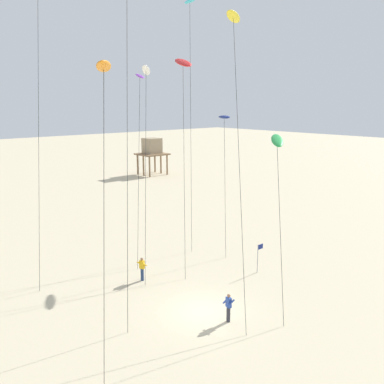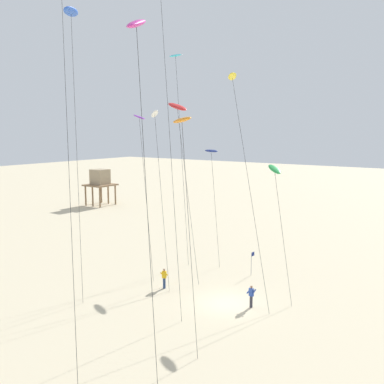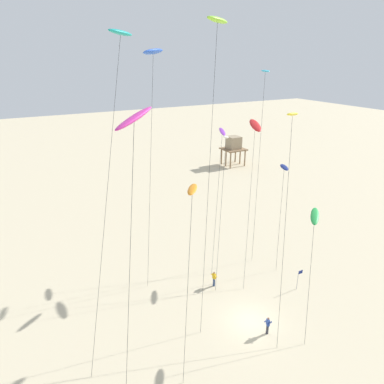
{
  "view_description": "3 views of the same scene",
  "coord_description": "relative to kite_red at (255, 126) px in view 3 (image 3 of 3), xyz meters",
  "views": [
    {
      "loc": [
        -15.17,
        -16.28,
        12.07
      ],
      "look_at": [
        2.07,
        3.36,
        6.37
      ],
      "focal_mm": 38.58,
      "sensor_mm": 36.0,
      "label": 1
    },
    {
      "loc": [
        -27.92,
        -16.08,
        13.02
      ],
      "look_at": [
        0.53,
        3.7,
        8.13
      ],
      "focal_mm": 41.77,
      "sensor_mm": 36.0,
      "label": 2
    },
    {
      "loc": [
        -16.21,
        -19.22,
        21.8
      ],
      "look_at": [
        -1.84,
        7.65,
        9.97
      ],
      "focal_mm": 32.76,
      "sensor_mm": 36.0,
      "label": 3
    }
  ],
  "objects": [
    {
      "name": "kite_flyer_middle",
      "position": [
        -6.36,
        -11.42,
        -14.16
      ],
      "size": [
        0.61,
        0.63,
        1.67
      ],
      "color": "#33333D",
      "rests_on": "ground"
    },
    {
      "name": "kite_lime",
      "position": [
        -7.29,
        -3.84,
        9.15
      ],
      "size": [
        5.46,
        5.96,
        24.73
      ],
      "color": "#8CD833",
      "rests_on": "ground"
    },
    {
      "name": "kite_purple",
      "position": [
        -2.17,
        2.88,
        -1.18
      ],
      "size": [
        4.59,
        5.92,
        14.51
      ],
      "color": "purple",
      "rests_on": "ground"
    },
    {
      "name": "kite_green",
      "position": [
        -2.29,
        -11.18,
        -5.21
      ],
      "size": [
        3.25,
        3.69,
        10.33
      ],
      "color": "green",
      "rests_on": "ground"
    },
    {
      "name": "kite_yellow",
      "position": [
        -1.7,
        -6.97,
        2.06
      ],
      "size": [
        6.26,
        7.08,
        17.67
      ],
      "color": "yellow",
      "rests_on": "ground"
    },
    {
      "name": "kite_white",
      "position": [
        -3.86,
        -0.41,
        -0.96
      ],
      "size": [
        4.25,
        5.06,
        14.75
      ],
      "color": "white",
      "rests_on": "ground"
    },
    {
      "name": "kite_orange",
      "position": [
        -12.62,
        -9.74,
        -1.62
      ],
      "size": [
        3.17,
        3.95,
        13.86
      ],
      "color": "orange",
      "rests_on": "ground"
    },
    {
      "name": "kite_teal",
      "position": [
        -14.08,
        -1.0,
        8.21
      ],
      "size": [
        7.8,
        9.0,
        23.81
      ],
      "color": "teal",
      "rests_on": "ground"
    },
    {
      "name": "kite_cyan",
      "position": [
        2.46,
        2.0,
        4.74
      ],
      "size": [
        3.67,
        4.8,
        20.49
      ],
      "color": "#33BFE0",
      "rests_on": "ground"
    },
    {
      "name": "kite_magenta",
      "position": [
        -16.28,
        -9.47,
        3.32
      ],
      "size": [
        4.7,
        4.93,
        19.2
      ],
      "color": "#D8339E",
      "rests_on": "ground"
    },
    {
      "name": "kite_red",
      "position": [
        0.0,
        0.0,
        0.0
      ],
      "size": [
        5.52,
        7.13,
        15.74
      ],
      "color": "red",
      "rests_on": "ground"
    },
    {
      "name": "stilt_house",
      "position": [
        18.95,
        30.73,
        -10.66
      ],
      "size": [
        4.55,
        4.35,
        6.19
      ],
      "color": "#846647",
      "rests_on": "ground"
    },
    {
      "name": "kite_blue",
      "position": [
        -9.78,
        3.15,
        7.03
      ],
      "size": [
        4.65,
        5.07,
        22.65
      ],
      "color": "blue",
      "rests_on": "ground"
    },
    {
      "name": "ground_plane",
      "position": [
        -6.66,
        -9.65,
        -15.06
      ],
      "size": [
        260.0,
        260.0,
        0.0
      ],
      "primitive_type": "plane",
      "color": "beige"
    },
    {
      "name": "kite_navy",
      "position": [
        2.31,
        -2.38,
        -4.26
      ],
      "size": [
        2.5,
        3.24,
        11.08
      ],
      "color": "navy",
      "rests_on": "ground"
    },
    {
      "name": "kite_flyer_nearest",
      "position": [
        -6.87,
        -3.69,
        -14.16
      ],
      "size": [
        0.63,
        0.64,
        1.67
      ],
      "color": "navy",
      "rests_on": "ground"
    },
    {
      "name": "marker_flag",
      "position": [
        0.32,
        -8.04,
        -13.57
      ],
      "size": [
        0.57,
        0.05,
        2.1
      ],
      "color": "gray",
      "rests_on": "ground"
    }
  ]
}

